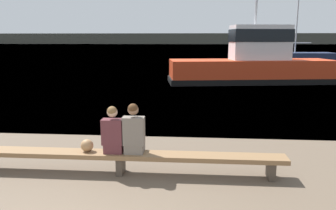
{
  "coord_description": "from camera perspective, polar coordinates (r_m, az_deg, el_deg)",
  "views": [
    {
      "loc": [
        1.69,
        -2.92,
        2.6
      ],
      "look_at": [
        0.98,
        6.04,
        0.78
      ],
      "focal_mm": 35.0,
      "sensor_mm": 36.0,
      "label": 1
    }
  ],
  "objects": [
    {
      "name": "bench_main",
      "position": [
        6.52,
        -8.28,
        -8.86
      ],
      "size": [
        6.36,
        0.41,
        0.43
      ],
      "color": "brown",
      "rests_on": "ground"
    },
    {
      "name": "far_shoreline",
      "position": [
        167.03,
        4.04,
        11.45
      ],
      "size": [
        600.0,
        12.0,
        5.12
      ],
      "primitive_type": "cube",
      "color": "#4C4C42",
      "rests_on": "ground"
    },
    {
      "name": "person_left",
      "position": [
        6.4,
        -9.51,
        -4.81
      ],
      "size": [
        0.41,
        0.38,
        0.93
      ],
      "color": "#56282D",
      "rests_on": "bench_main"
    },
    {
      "name": "person_right",
      "position": [
        6.31,
        -5.98,
        -4.65
      ],
      "size": [
        0.41,
        0.38,
        0.99
      ],
      "color": "#70665B",
      "rests_on": "bench_main"
    },
    {
      "name": "water_surface",
      "position": [
        128.49,
        3.85,
        10.31
      ],
      "size": [
        240.0,
        240.0,
        0.0
      ],
      "primitive_type": "plane",
      "color": "#386084",
      "rests_on": "ground"
    },
    {
      "name": "shopping_bag",
      "position": [
        6.65,
        -13.91,
        -6.84
      ],
      "size": [
        0.25,
        0.22,
        0.25
      ],
      "color": "#9E754C",
      "rests_on": "bench_main"
    },
    {
      "name": "moored_sailboat",
      "position": [
        33.23,
        21.64,
        7.38
      ],
      "size": [
        6.58,
        2.85,
        9.11
      ],
      "rotation": [
        0.0,
        0.0,
        1.62
      ],
      "color": "#1E2847",
      "rests_on": "water_surface"
    },
    {
      "name": "tugboat_red",
      "position": [
        20.36,
        14.56,
        6.79
      ],
      "size": [
        10.09,
        4.17,
        5.63
      ],
      "rotation": [
        0.0,
        0.0,
        1.72
      ],
      "color": "red",
      "rests_on": "water_surface"
    }
  ]
}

